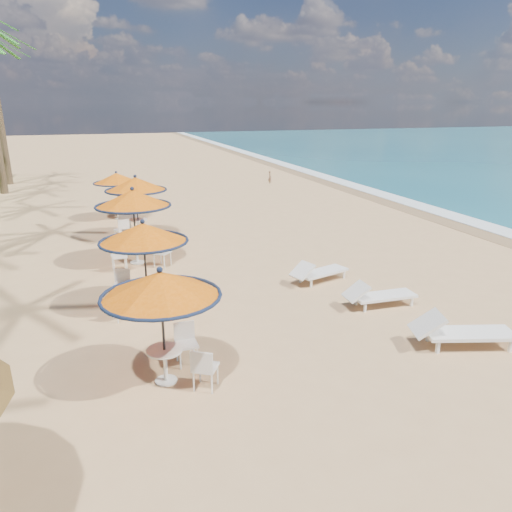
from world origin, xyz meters
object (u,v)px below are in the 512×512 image
Objects in this scene: lounger_near at (459,331)px; lounger_mid at (378,295)px; lounger_far at (318,272)px; station_4 at (118,184)px; station_3 at (134,192)px; station_1 at (142,244)px; station_2 at (133,208)px; station_0 at (165,295)px.

lounger_mid is at bearing 117.01° from lounger_near.
lounger_near is at bearing -77.71° from lounger_mid.
station_4 is at bearing 97.62° from lounger_far.
station_3 is 1.13× the size of station_4.
station_4 reaches higher than lounger_far.
station_4 is 16.31m from lounger_near.
station_2 is (0.15, 3.86, 0.15)m from station_1.
station_3 is (0.34, 3.39, -0.05)m from station_2.
station_4 is 13.84m from lounger_mid.
station_3 is 12.93m from lounger_near.
station_2 is 1.03× the size of station_3.
lounger_mid is at bearing -17.81° from station_1.
station_3 is at bearing 87.39° from station_0.
station_3 is 1.25× the size of lounger_far.
station_2 is 10.22m from lounger_near.
station_3 is 3.59m from station_4.
lounger_near is at bearing -68.45° from station_4.
lounger_near is (6.11, -0.60, -1.37)m from station_0.
station_4 reaches higher than lounger_near.
station_2 is at bearing -95.74° from station_3.
station_1 is at bearing -90.68° from station_4.
station_1 reaches higher than lounger_mid.
station_3 is at bearing 84.26° from station_2.
station_0 is 6.29m from lounger_near.
station_0 is at bearing -92.61° from station_3.
lounger_far is at bearing -65.08° from station_4.
station_3 reaches higher than lounger_far.
station_0 is 0.99× the size of station_1.
station_2 is at bearing 88.80° from station_0.
station_3 reaches higher than lounger_mid.
lounger_mid is (5.15, -9.07, -1.46)m from station_3.
lounger_near is 1.18× the size of lounger_far.
station_1 is at bearing 161.43° from lounger_near.
station_0 reaches higher than lounger_mid.
lounger_near is at bearing -5.66° from station_0.
station_2 is at bearing 136.01° from lounger_mid.
station_2 is 8.04m from lounger_mid.
station_0 is at bearing -158.16° from lounger_far.
lounger_mid is (5.52, -12.63, -1.25)m from station_4.
station_4 is at bearing 89.32° from station_1.
lounger_far is (4.86, -10.46, -1.26)m from station_4.
station_1 is 5.19m from lounger_far.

